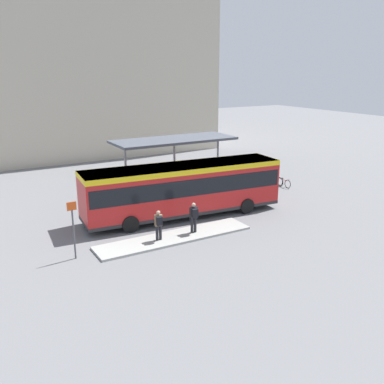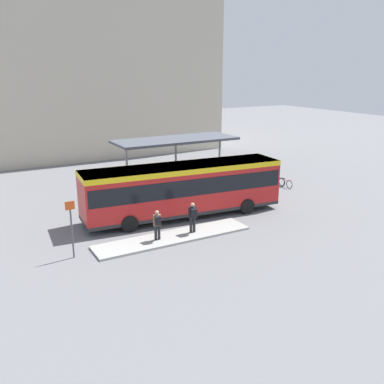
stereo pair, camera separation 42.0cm
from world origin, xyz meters
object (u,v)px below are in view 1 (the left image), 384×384
Objects in this scene: pedestrian_waiting at (159,223)px; potted_planter_near_shelter at (241,181)px; city_bus at (183,187)px; potted_planter_far_side at (196,187)px; pedestrian_companion at (194,216)px; platform_sign at (73,228)px; bicycle_blue at (270,178)px; bicycle_red at (284,183)px; bicycle_green at (275,181)px.

pedestrian_waiting is 1.26× the size of potted_planter_near_shelter.
potted_planter_far_side is at bearing 54.69° from city_bus.
platform_sign reaches higher than pedestrian_companion.
pedestrian_companion is 6.38m from platform_sign.
pedestrian_companion is (-1.02, -2.97, -0.77)m from city_bus.
city_bus is 4.55m from potted_planter_far_side.
bicycle_blue is 18.07m from platform_sign.
city_bus is 6.89× the size of bicycle_blue.
bicycle_red is 0.54× the size of platform_sign.
potted_planter_near_shelter is at bearing -3.71° from potted_planter_far_side.
bicycle_green is at bearing -8.39° from potted_planter_near_shelter.
city_bus is 7.65× the size of bicycle_green.
bicycle_red is 1.21× the size of potted_planter_near_shelter.
potted_planter_near_shelter is 1.04× the size of potted_planter_far_side.
pedestrian_companion reaches higher than potted_planter_far_side.
bicycle_green reaches higher than bicycle_red.
platform_sign is (-10.21, -6.09, 0.92)m from potted_planter_far_side.
city_bus is at bearing -130.24° from potted_planter_far_side.
pedestrian_companion is at bearing -1.95° from platform_sign.
bicycle_green is at bearing 17.73° from platform_sign.
potted_planter_near_shelter reaches higher than bicycle_green.
bicycle_blue is at bearing -0.01° from potted_planter_far_side.
bicycle_blue is 0.64× the size of platform_sign.
pedestrian_waiting is 2.09m from pedestrian_companion.
bicycle_blue reaches higher than bicycle_green.
potted_planter_near_shelter is at bearing -108.94° from bicycle_red.
bicycle_red is 0.73m from bicycle_green.
pedestrian_waiting is 0.95× the size of pedestrian_companion.
pedestrian_companion is at bearing -103.99° from city_bus.
city_bus is at bearing -35.02° from pedestrian_waiting.
bicycle_green is 6.76m from potted_planter_far_side.
pedestrian_companion is 0.94× the size of bicycle_blue.
potted_planter_far_side is at bearing 96.59° from bicycle_blue.
bicycle_green is 0.90× the size of bicycle_blue.
potted_planter_near_shelter is (-2.98, 0.44, 0.30)m from bicycle_green.
city_bus reaches higher than potted_planter_far_side.
pedestrian_companion reaches higher than bicycle_red.
pedestrian_waiting is 0.89× the size of bicycle_blue.
potted_planter_far_side is (5.94, 6.32, -0.39)m from pedestrian_waiting.
bicycle_red is at bearing -11.08° from potted_planter_far_side.
bicycle_green is 1.33× the size of potted_planter_far_side.
bicycle_red is 0.95× the size of bicycle_green.
bicycle_green is at bearing -54.20° from pedestrian_companion.
pedestrian_waiting reaches higher than potted_planter_near_shelter.
potted_planter_near_shelter is 3.75m from potted_planter_far_side.
platform_sign is at bearing -74.38° from bicycle_red.
pedestrian_companion is 12.36m from bicycle_blue.
bicycle_red is at bearing -57.67° from pedestrian_companion.
potted_planter_near_shelter is at bearing -43.59° from pedestrian_companion.
city_bus is 7.37m from potted_planter_near_shelter.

